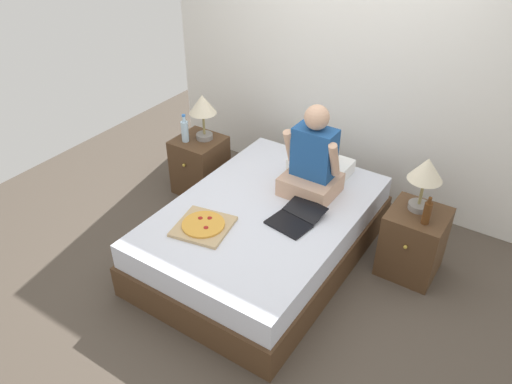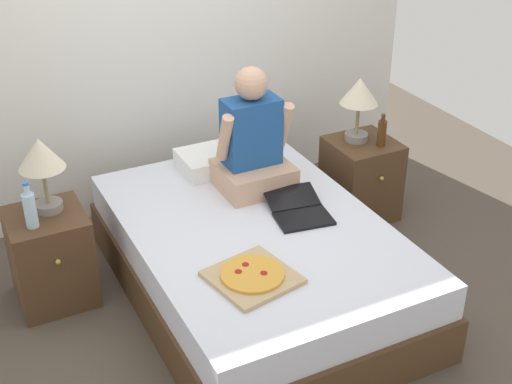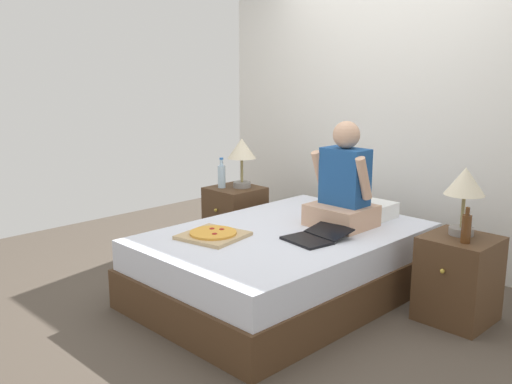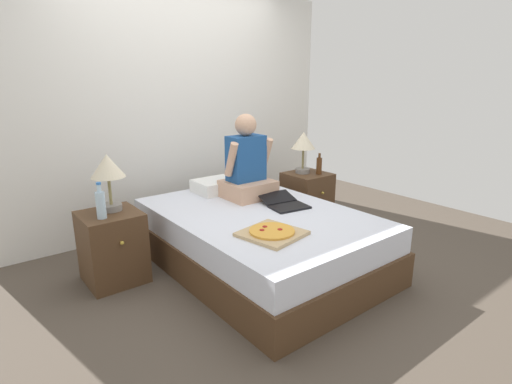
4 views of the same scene
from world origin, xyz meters
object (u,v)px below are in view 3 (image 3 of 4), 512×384
at_px(pizza_box, 213,235).
at_px(beer_bottle, 466,228).
at_px(nightstand_left, 235,218).
at_px(laptop, 314,237).
at_px(lamp_on_left_nightstand, 242,152).
at_px(lamp_on_right_nightstand, 465,186).
at_px(bed, 285,264).
at_px(water_bottle, 222,176).
at_px(person_seated, 343,188).
at_px(nightstand_right, 458,279).

bearing_deg(pizza_box, beer_bottle, 31.78).
height_order(nightstand_left, laptop, nightstand_left).
height_order(lamp_on_left_nightstand, beer_bottle, lamp_on_left_nightstand).
height_order(lamp_on_right_nightstand, pizza_box, lamp_on_right_nightstand).
bearing_deg(beer_bottle, bed, -160.58).
distance_m(bed, laptop, 0.39).
xyz_separation_m(lamp_on_left_nightstand, pizza_box, (0.79, -1.02, -0.39)).
distance_m(beer_bottle, laptop, 0.98).
bearing_deg(lamp_on_right_nightstand, water_bottle, -176.39).
xyz_separation_m(lamp_on_left_nightstand, laptop, (1.33, -0.57, -0.39)).
relative_size(lamp_on_left_nightstand, water_bottle, 1.63).
bearing_deg(person_seated, lamp_on_right_nightstand, 8.78).
distance_m(beer_bottle, person_seated, 0.97).
relative_size(lamp_on_right_nightstand, person_seated, 0.58).
xyz_separation_m(bed, beer_bottle, (1.16, 0.41, 0.43)).
height_order(nightstand_left, pizza_box, nightstand_left).
height_order(nightstand_right, person_seated, person_seated).
bearing_deg(nightstand_right, pizza_box, -144.00).
bearing_deg(pizza_box, lamp_on_left_nightstand, 127.71).
height_order(nightstand_right, beer_bottle, beer_bottle).
height_order(water_bottle, pizza_box, water_bottle).
bearing_deg(nightstand_left, bed, -25.05).
relative_size(lamp_on_left_nightstand, laptop, 0.98).
bearing_deg(lamp_on_right_nightstand, nightstand_right, -59.07).
height_order(nightstand_left, person_seated, person_seated).
relative_size(nightstand_left, nightstand_right, 1.00).
bearing_deg(nightstand_left, lamp_on_right_nightstand, 1.34).
height_order(bed, water_bottle, water_bottle).
bearing_deg(lamp_on_left_nightstand, nightstand_right, -1.34).
bearing_deg(laptop, water_bottle, 163.36).
relative_size(beer_bottle, person_seated, 0.29).
bearing_deg(nightstand_right, bed, -154.95).
relative_size(beer_bottle, pizza_box, 0.49).
distance_m(nightstand_right, laptop, 0.99).
bearing_deg(bed, laptop, -3.08).
bearing_deg(lamp_on_right_nightstand, lamp_on_left_nightstand, 180.00).
distance_m(bed, pizza_box, 0.59).
relative_size(bed, lamp_on_right_nightstand, 4.61).
distance_m(laptop, pizza_box, 0.70).
bearing_deg(water_bottle, laptop, -16.64).
bearing_deg(nightstand_left, person_seated, -3.74).
distance_m(nightstand_right, lamp_on_right_nightstand, 0.62).
xyz_separation_m(nightstand_right, person_seated, (-0.89, -0.08, 0.49)).
bearing_deg(bed, person_seated, 65.72).
bearing_deg(bed, lamp_on_right_nightstand, 27.84).
xyz_separation_m(beer_bottle, pizza_box, (-1.41, -0.87, -0.16)).
xyz_separation_m(lamp_on_right_nightstand, beer_bottle, (0.10, -0.15, -0.23)).
relative_size(nightstand_right, beer_bottle, 2.49).
xyz_separation_m(person_seated, pizza_box, (-0.45, -0.89, -0.27)).
height_order(bed, laptop, laptop).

